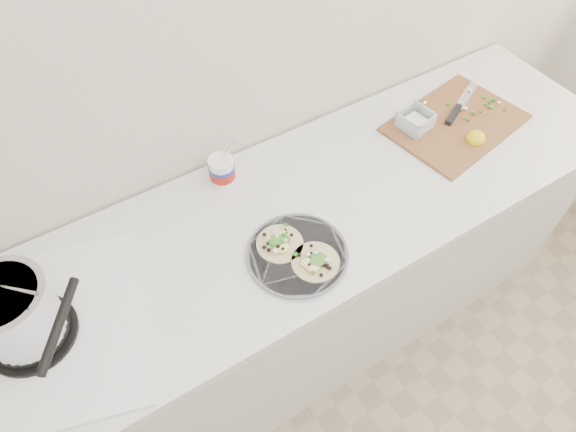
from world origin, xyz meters
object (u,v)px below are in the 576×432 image
stove (21,322)px  cutboard (452,120)px  taco_plate (297,253)px  tub (223,168)px

stove → cutboard: stove is taller
taco_plate → tub: 0.38m
taco_plate → tub: (-0.04, 0.37, 0.05)m
stove → cutboard: 1.50m
stove → tub: stove is taller
taco_plate → cutboard: 0.80m
taco_plate → stove: bearing=168.6°
tub → stove: bearing=-161.2°
cutboard → taco_plate: bearing=-176.0°
tub → cutboard: (0.82, -0.18, -0.04)m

